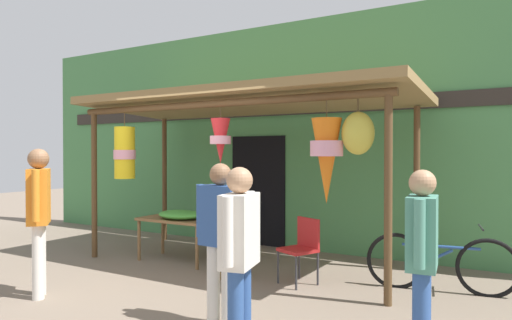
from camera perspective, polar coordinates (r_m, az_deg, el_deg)
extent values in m
plane|color=#756656|center=(6.48, -8.19, -14.21)|extent=(30.00, 30.00, 0.00)
cube|color=#47844C|center=(8.27, 1.97, 3.03)|extent=(11.39, 0.25, 4.00)
cube|color=#2D2823|center=(8.17, 1.50, 6.43)|extent=(10.25, 0.04, 0.24)
cube|color=black|center=(8.27, 0.27, -3.90)|extent=(1.10, 0.03, 2.00)
cylinder|color=brown|center=(7.75, -19.83, -2.95)|extent=(0.09, 0.09, 2.36)
cylinder|color=brown|center=(5.18, 16.42, -4.79)|extent=(0.09, 0.09, 2.36)
cylinder|color=brown|center=(8.94, -11.53, -2.42)|extent=(0.09, 0.09, 2.36)
cylinder|color=brown|center=(6.83, 19.71, -3.45)|extent=(0.09, 0.09, 2.36)
cylinder|color=brown|center=(6.17, -5.47, 7.09)|extent=(4.90, 0.10, 0.10)
cylinder|color=brown|center=(7.63, 1.95, 7.03)|extent=(4.90, 0.10, 0.10)
cube|color=olive|center=(6.89, -1.37, 7.45)|extent=(5.20, 2.20, 0.23)
cylinder|color=brown|center=(7.24, -16.34, 4.89)|extent=(0.01, 0.01, 0.21)
cylinder|color=yellow|center=(7.23, -16.32, 0.89)|extent=(0.31, 0.31, 0.80)
cylinder|color=pink|center=(7.23, -16.32, 0.66)|extent=(0.33, 0.33, 0.14)
cylinder|color=brown|center=(6.13, -4.53, 5.97)|extent=(0.01, 0.01, 0.15)
cone|color=red|center=(6.11, -4.53, 2.39)|extent=(0.27, 0.27, 0.62)
cylinder|color=pink|center=(6.11, -4.53, 2.55)|extent=(0.29, 0.29, 0.11)
cylinder|color=brown|center=(5.38, 8.96, 6.37)|extent=(0.01, 0.01, 0.21)
cone|color=orange|center=(5.35, 8.94, -0.14)|extent=(0.36, 0.36, 1.01)
cylinder|color=pink|center=(5.35, 8.95, 1.45)|extent=(0.39, 0.39, 0.18)
cylinder|color=#4C3D23|center=(5.29, 12.82, 6.79)|extent=(0.02, 0.02, 0.15)
ellipsoid|color=gold|center=(5.27, 12.81, 3.34)|extent=(0.38, 0.32, 0.49)
cube|color=brown|center=(7.18, -9.80, -7.43)|extent=(1.24, 0.65, 0.04)
cylinder|color=brown|center=(7.41, -14.62, -9.82)|extent=(0.05, 0.05, 0.63)
cylinder|color=brown|center=(6.67, -7.50, -10.98)|extent=(0.05, 0.05, 0.63)
cylinder|color=brown|center=(7.80, -11.74, -9.27)|extent=(0.05, 0.05, 0.63)
cylinder|color=brown|center=(7.11, -4.76, -10.24)|extent=(0.05, 0.05, 0.63)
ellipsoid|color=green|center=(7.07, -9.58, -6.84)|extent=(0.75, 0.52, 0.13)
ellipsoid|color=yellow|center=(6.96, -9.15, -6.91)|extent=(0.34, 0.26, 0.09)
cube|color=#AD1E1E|center=(5.91, 5.32, -11.31)|extent=(0.53, 0.53, 0.04)
cube|color=#AD1E1E|center=(5.98, 6.65, -9.20)|extent=(0.38, 0.20, 0.40)
cylinder|color=#333338|center=(5.98, 2.82, -13.31)|extent=(0.03, 0.03, 0.44)
cylinder|color=#333338|center=(5.71, 5.12, -14.00)|extent=(0.03, 0.03, 0.44)
cylinder|color=#333338|center=(6.20, 5.51, -12.80)|extent=(0.03, 0.03, 0.44)
cylinder|color=#333338|center=(5.94, 7.84, -13.41)|extent=(0.03, 0.03, 0.44)
cylinder|color=brown|center=(6.34, -4.10, -13.22)|extent=(0.40, 0.40, 0.28)
torus|color=black|center=(6.07, 27.35, -12.12)|extent=(0.71, 0.16, 0.71)
torus|color=black|center=(6.04, 17.28, -12.13)|extent=(0.71, 0.16, 0.71)
cylinder|color=navy|center=(5.99, 22.34, -10.12)|extent=(0.88, 0.18, 0.04)
cylinder|color=navy|center=(6.02, 21.36, -11.71)|extent=(0.49, 0.11, 0.31)
cylinder|color=navy|center=(5.96, 19.57, -8.60)|extent=(0.03, 0.03, 0.30)
cube|color=black|center=(5.94, 19.58, -7.07)|extent=(0.21, 0.11, 0.05)
cylinder|color=#262628|center=(5.98, 26.64, -7.64)|extent=(0.09, 0.44, 0.02)
cylinder|color=silver|center=(4.52, -3.57, -15.75)|extent=(0.13, 0.13, 0.78)
cylinder|color=silver|center=(4.63, -5.42, -15.36)|extent=(0.13, 0.13, 0.78)
cube|color=#2D5193|center=(4.43, -4.52, -7.01)|extent=(0.41, 0.24, 0.59)
cylinder|color=#2D5193|center=(4.27, -1.79, -6.90)|extent=(0.08, 0.08, 0.53)
cylinder|color=#2D5193|center=(4.58, -7.06, -6.38)|extent=(0.08, 0.08, 0.53)
sphere|color=#896042|center=(4.39, -4.52, -1.82)|extent=(0.22, 0.22, 0.22)
cylinder|color=#2D5193|center=(4.09, 20.38, -17.71)|extent=(0.13, 0.13, 0.77)
cylinder|color=#2D5193|center=(3.92, 20.18, -18.54)|extent=(0.13, 0.13, 0.77)
cube|color=#4C8E7A|center=(3.84, 20.33, -8.60)|extent=(0.26, 0.42, 0.58)
cylinder|color=#4C8E7A|center=(4.09, 20.60, -7.62)|extent=(0.08, 0.08, 0.52)
cylinder|color=#4C8E7A|center=(3.59, 20.03, -8.81)|extent=(0.08, 0.08, 0.52)
sphere|color=tan|center=(3.80, 20.36, -2.73)|extent=(0.21, 0.21, 0.21)
cylinder|color=#2D5193|center=(3.89, -1.61, -18.57)|extent=(0.13, 0.13, 0.78)
cylinder|color=#2D5193|center=(3.73, -2.60, -19.44)|extent=(0.13, 0.13, 0.78)
cube|color=silver|center=(3.64, -2.10, -8.87)|extent=(0.30, 0.44, 0.58)
cylinder|color=silver|center=(3.87, -0.79, -7.84)|extent=(0.08, 0.08, 0.52)
cylinder|color=silver|center=(3.40, -3.60, -9.06)|extent=(0.08, 0.08, 0.52)
sphere|color=tan|center=(3.59, -2.10, -2.59)|extent=(0.21, 0.21, 0.21)
cylinder|color=silver|center=(6.04, -25.70, -11.21)|extent=(0.13, 0.13, 0.86)
cylinder|color=silver|center=(5.87, -25.91, -11.57)|extent=(0.13, 0.13, 0.86)
cube|color=orange|center=(5.84, -25.85, -4.17)|extent=(0.45, 0.43, 0.64)
cylinder|color=orange|center=(6.09, -25.57, -3.67)|extent=(0.08, 0.08, 0.58)
cylinder|color=orange|center=(5.59, -26.16, -4.07)|extent=(0.08, 0.08, 0.58)
sphere|color=#896042|center=(5.82, -25.88, 0.14)|extent=(0.24, 0.24, 0.24)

